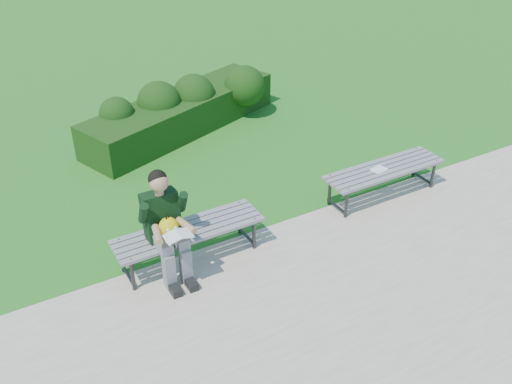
# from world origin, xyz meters

# --- Properties ---
(ground) EXTENTS (80.00, 80.00, 0.00)m
(ground) POSITION_xyz_m (0.00, 0.00, 0.00)
(ground) COLOR #307421
(ground) RESTS_ON ground
(walkway) EXTENTS (30.00, 3.50, 0.02)m
(walkway) POSITION_xyz_m (0.00, -1.75, 0.01)
(walkway) COLOR #ABA590
(walkway) RESTS_ON ground
(hedge) EXTENTS (3.84, 2.18, 0.94)m
(hedge) POSITION_xyz_m (0.28, 3.29, 0.41)
(hedge) COLOR #17390E
(hedge) RESTS_ON ground
(bench_left) EXTENTS (1.80, 0.50, 0.46)m
(bench_left) POSITION_xyz_m (-1.15, -0.12, 0.42)
(bench_left) COLOR slate
(bench_left) RESTS_ON walkway
(bench_right) EXTENTS (1.80, 0.50, 0.46)m
(bench_right) POSITION_xyz_m (1.82, -0.14, 0.42)
(bench_right) COLOR slate
(bench_right) RESTS_ON walkway
(seated_boy) EXTENTS (0.56, 0.76, 1.31)m
(seated_boy) POSITION_xyz_m (-1.45, -0.21, 0.71)
(seated_boy) COLOR slate
(seated_boy) RESTS_ON walkway
(paper_sheet) EXTENTS (0.25, 0.20, 0.01)m
(paper_sheet) POSITION_xyz_m (1.72, -0.14, 0.47)
(paper_sheet) COLOR white
(paper_sheet) RESTS_ON bench_right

